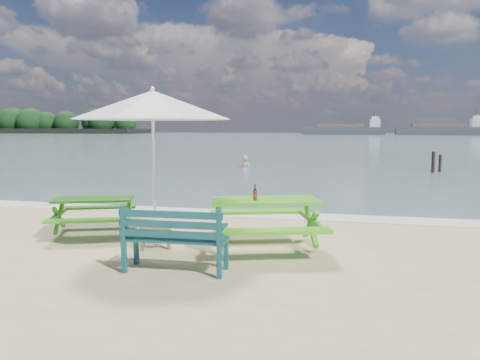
% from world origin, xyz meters
% --- Properties ---
extents(sea, '(300.00, 300.00, 0.00)m').
position_xyz_m(sea, '(0.00, 85.00, 0.00)').
color(sea, slate).
rests_on(sea, ground).
extents(foam_strip, '(22.00, 0.90, 0.01)m').
position_xyz_m(foam_strip, '(0.00, 4.60, 0.01)').
color(foam_strip, silver).
rests_on(foam_strip, ground).
extents(island_headland, '(90.00, 22.00, 7.60)m').
position_xyz_m(island_headland, '(-110.00, 140.00, 3.26)').
color(island_headland, black).
rests_on(island_headland, ground).
extents(picnic_table_left, '(1.96, 2.06, 0.70)m').
position_xyz_m(picnic_table_left, '(-2.05, 1.89, 0.34)').
color(picnic_table_left, '#359A17').
rests_on(picnic_table_left, ground).
extents(picnic_table_right, '(2.32, 2.45, 0.86)m').
position_xyz_m(picnic_table_right, '(1.37, 1.54, 0.41)').
color(picnic_table_right, '#44A318').
rests_on(picnic_table_right, ground).
extents(park_bench, '(1.51, 0.57, 0.92)m').
position_xyz_m(park_bench, '(0.33, 0.04, 0.28)').
color(park_bench, '#103F45').
rests_on(park_bench, ground).
extents(side_table, '(0.71, 0.71, 0.35)m').
position_xyz_m(side_table, '(-0.50, 1.25, 0.18)').
color(side_table, brown).
rests_on(side_table, ground).
extents(patio_umbrella, '(3.55, 3.55, 2.67)m').
position_xyz_m(patio_umbrella, '(-0.50, 1.25, 2.43)').
color(patio_umbrella, silver).
rests_on(patio_umbrella, ground).
extents(beer_bottle, '(0.07, 0.07, 0.27)m').
position_xyz_m(beer_bottle, '(1.22, 1.39, 0.95)').
color(beer_bottle, '#8B5614').
rests_on(beer_bottle, picnic_table_right).
extents(swimmer, '(0.70, 0.54, 1.71)m').
position_xyz_m(swimmer, '(-2.53, 17.62, -0.25)').
color(swimmer, tan).
rests_on(swimmer, ground).
extents(mooring_pilings, '(0.55, 0.75, 1.17)m').
position_xyz_m(mooring_pilings, '(6.63, 16.70, 0.35)').
color(mooring_pilings, black).
rests_on(mooring_pilings, ground).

